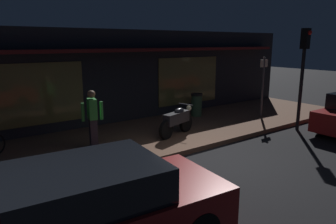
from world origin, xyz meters
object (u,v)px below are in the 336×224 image
Objects in this scene: person_photographer at (93,118)px; parked_car_near at (93,210)px; sign_post at (263,83)px; trash_bin at (197,105)px; traffic_light_pole at (303,61)px; motorcycle at (177,120)px.

person_photographer reaches higher than parked_car_near.
trash_bin is at bearing 144.62° from sign_post.
parked_car_near is at bearing -166.74° from traffic_light_pole.
traffic_light_pole is 0.85× the size of parked_car_near.
parked_car_near is at bearing -112.96° from person_photographer.
parked_car_near is (-9.00, -3.89, -0.81)m from sign_post.
motorcycle is 0.69× the size of sign_post.
person_photographer is 0.70× the size of sign_post.
trash_bin is at bearing 119.60° from traffic_light_pole.
parked_car_near reaches higher than motorcycle.
motorcycle is 0.46× the size of traffic_light_pole.
sign_post is (4.52, 0.14, 0.86)m from motorcycle.
person_photographer is at bearing 177.85° from sign_post.
trash_bin is at bearing 14.27° from person_photographer.
parked_car_near is at bearing -141.33° from trash_bin.
person_photographer is 1.80× the size of trash_bin.
traffic_light_pole is 9.15m from parked_car_near.
traffic_light_pole is (4.25, -1.69, 1.83)m from motorcycle.
person_photographer reaches higher than motorcycle.
sign_post reaches higher than motorcycle.
parked_car_near is at bearing -156.60° from sign_post.
motorcycle is 4.60m from sign_post.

